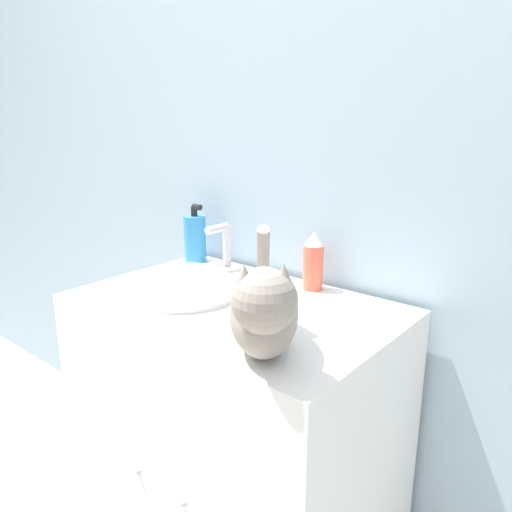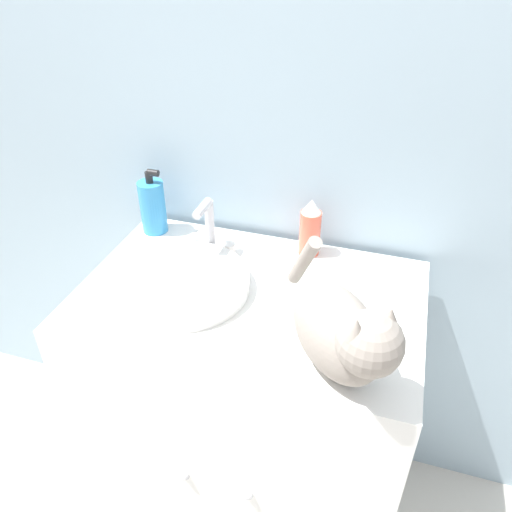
# 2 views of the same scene
# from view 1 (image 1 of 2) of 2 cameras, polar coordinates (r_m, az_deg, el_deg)

# --- Properties ---
(wall_back) EXTENTS (6.00, 0.05, 2.50)m
(wall_back) POSITION_cam_1_polar(r_m,az_deg,el_deg) (1.41, 5.86, 14.31)
(wall_back) COLOR #9EB7C6
(wall_back) RESTS_ON ground_plane
(vanity_cabinet) EXTENTS (0.80, 0.54, 0.83)m
(vanity_cabinet) POSITION_cam_1_polar(r_m,az_deg,el_deg) (1.45, -2.37, -20.87)
(vanity_cabinet) COLOR white
(vanity_cabinet) RESTS_ON ground_plane
(sink_basin) EXTENTS (0.31, 0.31, 0.04)m
(sink_basin) POSITION_cam_1_polar(r_m,az_deg,el_deg) (1.33, -8.27, -3.39)
(sink_basin) COLOR white
(sink_basin) RESTS_ON vanity_cabinet
(faucet) EXTENTS (0.13, 0.09, 0.16)m
(faucet) POSITION_cam_1_polar(r_m,az_deg,el_deg) (1.42, -3.52, 0.10)
(faucet) COLOR silver
(faucet) RESTS_ON vanity_cabinet
(cat) EXTENTS (0.28, 0.32, 0.23)m
(cat) POSITION_cam_1_polar(r_m,az_deg,el_deg) (0.95, 0.90, -5.91)
(cat) COLOR gray
(cat) RESTS_ON vanity_cabinet
(soap_bottle) EXTENTS (0.07, 0.07, 0.19)m
(soap_bottle) POSITION_cam_1_polar(r_m,az_deg,el_deg) (1.59, -6.98, 2.05)
(soap_bottle) COLOR #338CCC
(soap_bottle) RESTS_ON vanity_cabinet
(spray_bottle) EXTENTS (0.05, 0.05, 0.16)m
(spray_bottle) POSITION_cam_1_polar(r_m,az_deg,el_deg) (1.33, 6.55, -0.68)
(spray_bottle) COLOR #EF6047
(spray_bottle) RESTS_ON vanity_cabinet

